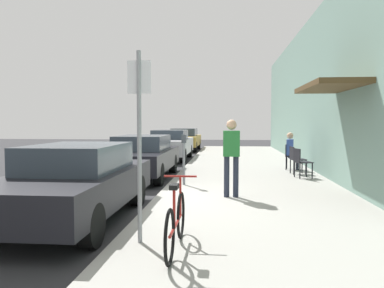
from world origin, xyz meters
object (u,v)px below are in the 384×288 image
(bicycle_0, at_px, (176,223))
(cafe_chair_0, at_px, (301,161))
(cafe_chair_1, at_px, (296,158))
(cafe_chair_2, at_px, (290,155))
(parking_meter, at_px, (184,156))
(pedestrian_standing, at_px, (231,152))
(parked_car_3, at_px, (184,139))
(seated_patron_2, at_px, (292,150))
(parked_car_0, at_px, (76,181))
(parked_car_1, at_px, (142,156))
(street_sign, at_px, (139,131))
(parked_car_2, at_px, (170,144))

(bicycle_0, bearing_deg, cafe_chair_0, 67.03)
(cafe_chair_1, bearing_deg, cafe_chair_2, 89.94)
(parking_meter, height_order, pedestrian_standing, pedestrian_standing)
(parked_car_3, relative_size, seated_patron_2, 3.41)
(parked_car_0, bearing_deg, parked_car_1, 90.00)
(parked_car_0, height_order, street_sign, street_sign)
(parked_car_0, bearing_deg, seated_patron_2, 54.58)
(parked_car_0, xyz_separation_m, seated_patron_2, (4.91, 6.90, 0.10))
(parking_meter, distance_m, bicycle_0, 5.13)
(parked_car_2, distance_m, parking_meter, 7.87)
(cafe_chair_1, bearing_deg, pedestrian_standing, -117.77)
(parked_car_0, bearing_deg, cafe_chair_1, 49.97)
(cafe_chair_0, bearing_deg, cafe_chair_1, 90.12)
(street_sign, distance_m, cafe_chair_1, 8.01)
(cafe_chair_2, bearing_deg, seated_patron_2, -12.10)
(bicycle_0, bearing_deg, parked_car_2, 99.02)
(parked_car_2, distance_m, seated_patron_2, 6.45)
(cafe_chair_2, bearing_deg, bicycle_0, -108.06)
(street_sign, relative_size, bicycle_0, 1.52)
(parked_car_2, xyz_separation_m, street_sign, (1.50, -12.53, 0.91))
(cafe_chair_1, bearing_deg, parked_car_0, -130.03)
(parked_car_2, xyz_separation_m, cafe_chair_2, (4.85, -4.17, -0.11))
(parked_car_0, height_order, parked_car_2, parked_car_2)
(parked_car_0, relative_size, parked_car_1, 1.00)
(bicycle_0, distance_m, seated_patron_2, 9.09)
(cafe_chair_0, xyz_separation_m, cafe_chair_1, (-0.00, 0.85, 0.00))
(parked_car_1, bearing_deg, street_sign, -77.35)
(street_sign, distance_m, seated_patron_2, 9.05)
(parked_car_2, height_order, cafe_chair_1, parked_car_2)
(street_sign, relative_size, cafe_chair_0, 2.99)
(cafe_chair_2, bearing_deg, cafe_chair_0, -89.98)
(parking_meter, relative_size, bicycle_0, 0.77)
(street_sign, bearing_deg, parked_car_3, 94.65)
(cafe_chair_0, height_order, pedestrian_standing, pedestrian_standing)
(bicycle_0, distance_m, cafe_chair_1, 8.00)
(street_sign, distance_m, cafe_chair_0, 7.26)
(parked_car_2, xyz_separation_m, cafe_chair_0, (4.85, -6.16, -0.11))
(parked_car_0, distance_m, cafe_chair_2, 8.44)
(parked_car_1, distance_m, cafe_chair_2, 5.13)
(cafe_chair_0, relative_size, cafe_chair_2, 1.00)
(parked_car_1, relative_size, parked_car_3, 1.00)
(parked_car_1, xyz_separation_m, parked_car_3, (0.00, 11.77, 0.01))
(cafe_chair_0, xyz_separation_m, seated_patron_2, (0.06, 1.98, 0.19))
(parking_meter, xyz_separation_m, seated_patron_2, (3.36, 3.52, -0.07))
(cafe_chair_0, bearing_deg, parking_meter, -154.90)
(bicycle_0, height_order, seated_patron_2, seated_patron_2)
(parked_car_2, bearing_deg, pedestrian_standing, -73.31)
(parked_car_0, height_order, parked_car_1, parked_car_0)
(parking_meter, distance_m, cafe_chair_2, 4.84)
(street_sign, height_order, cafe_chair_0, street_sign)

